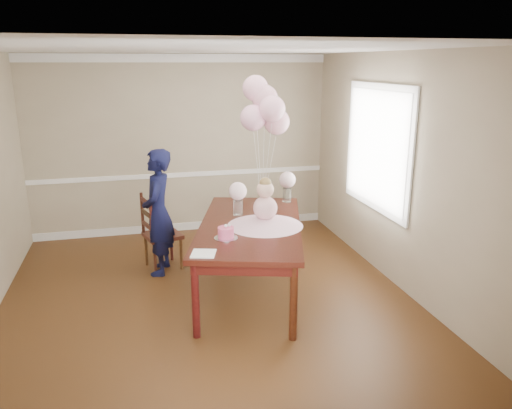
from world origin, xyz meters
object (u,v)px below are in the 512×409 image
dining_table_top (250,226)px  birthday_cake (226,232)px  woman (158,212)px  dining_chair_seat (163,235)px

dining_table_top → birthday_cake: bearing=-114.0°
woman → dining_table_top: bearing=61.9°
dining_chair_seat → birthday_cake: bearing=-84.0°
dining_table_top → woman: size_ratio=1.41×
birthday_cake → woman: bearing=116.3°
dining_table_top → dining_chair_seat: 1.40m
dining_table_top → dining_chair_seat: (-0.93, 0.98, -0.37)m
dining_chair_seat → woman: (-0.05, -0.14, 0.35)m
dining_table_top → dining_chair_seat: size_ratio=5.21×
dining_table_top → birthday_cake: birthday_cake is taller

